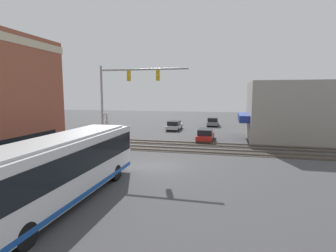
{
  "coord_description": "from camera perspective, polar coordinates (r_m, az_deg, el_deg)",
  "views": [
    {
      "loc": [
        -18.56,
        -5.19,
        5.48
      ],
      "look_at": [
        4.43,
        0.17,
        2.53
      ],
      "focal_mm": 28.0,
      "sensor_mm": 36.0,
      "label": 1
    }
  ],
  "objects": [
    {
      "name": "parked_car_silver",
      "position": [
        39.59,
        1.38,
        0.11
      ],
      "size": [
        4.62,
        1.82,
        1.38
      ],
      "color": "#B7B7BC",
      "rests_on": "ground"
    },
    {
      "name": "crossing_signal",
      "position": [
        25.68,
        -13.19,
        -0.18
      ],
      "size": [
        1.41,
        1.18,
        3.81
      ],
      "color": "gray",
      "rests_on": "ground"
    },
    {
      "name": "city_bus",
      "position": [
        14.27,
        -21.71,
        -8.11
      ],
      "size": [
        11.61,
        2.59,
        3.36
      ],
      "color": "silver",
      "rests_on": "ground"
    },
    {
      "name": "parked_car_red",
      "position": [
        30.93,
        8.16,
        -1.94
      ],
      "size": [
        4.69,
        1.82,
        1.37
      ],
      "color": "#B21E19",
      "rests_on": "ground"
    },
    {
      "name": "rail_track_far",
      "position": [
        28.76,
        2.49,
        -3.81
      ],
      "size": [
        2.6,
        60.0,
        0.15
      ],
      "color": "#332D28",
      "rests_on": "ground"
    },
    {
      "name": "traffic_signal_gantry",
      "position": [
        24.16,
        -9.65,
        7.73
      ],
      "size": [
        0.42,
        8.18,
        7.97
      ],
      "color": "gray",
      "rests_on": "ground"
    },
    {
      "name": "parked_car_grey",
      "position": [
        45.01,
        9.75,
        0.88
      ],
      "size": [
        4.4,
        1.82,
        1.42
      ],
      "color": "slate",
      "rests_on": "ground"
    },
    {
      "name": "ground_plane",
      "position": [
        20.04,
        -2.43,
        -8.75
      ],
      "size": [
        120.0,
        120.0,
        0.0
      ],
      "primitive_type": "plane",
      "color": "#424244"
    },
    {
      "name": "pedestrian_at_crossing",
      "position": [
        26.2,
        -9.44,
        -3.0
      ],
      "size": [
        0.34,
        0.34,
        1.79
      ],
      "color": "#2D3351",
      "rests_on": "ground"
    },
    {
      "name": "rail_track_near",
      "position": [
        25.69,
        1.17,
        -5.13
      ],
      "size": [
        2.6,
        60.0,
        0.15
      ],
      "color": "#332D28",
      "rests_on": "ground"
    },
    {
      "name": "shop_building",
      "position": [
        33.5,
        24.72,
        2.92
      ],
      "size": [
        8.6,
        10.11,
        6.82
      ],
      "color": "gray",
      "rests_on": "ground"
    }
  ]
}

